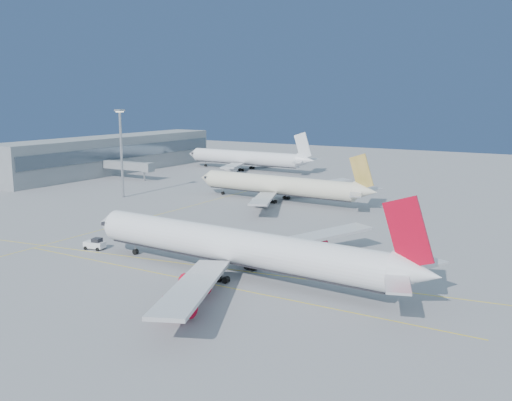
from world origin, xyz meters
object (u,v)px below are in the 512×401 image
at_px(airliner_third, 248,158).
at_px(light_mast, 121,146).
at_px(airliner_virgin, 239,247).
at_px(airliner_etihad, 281,186).
at_px(pushback_tug, 95,244).

xyz_separation_m(airliner_third, light_mast, (1.73, -77.77, 10.96)).
xyz_separation_m(airliner_virgin, light_mast, (-74.97, 49.21, 10.93)).
height_order(airliner_virgin, airliner_third, airliner_virgin).
bearing_deg(airliner_virgin, airliner_third, 123.89).
relative_size(airliner_etihad, airliner_third, 0.95).
bearing_deg(airliner_etihad, light_mast, -155.22).
bearing_deg(light_mast, airliner_virgin, -33.28).
xyz_separation_m(airliner_virgin, airliner_etihad, (-28.53, 68.31, -0.39)).
distance_m(airliner_virgin, pushback_tug, 35.89).
height_order(airliner_etihad, pushback_tug, airliner_etihad).
bearing_deg(airliner_virgin, airliner_etihad, 115.42).
xyz_separation_m(airliner_etihad, light_mast, (-46.44, -19.10, 11.32)).
xyz_separation_m(airliner_virgin, airliner_third, (-76.69, 126.98, -0.03)).
relative_size(airliner_virgin, pushback_tug, 15.49).
relative_size(airliner_virgin, airliner_etihad, 1.15).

